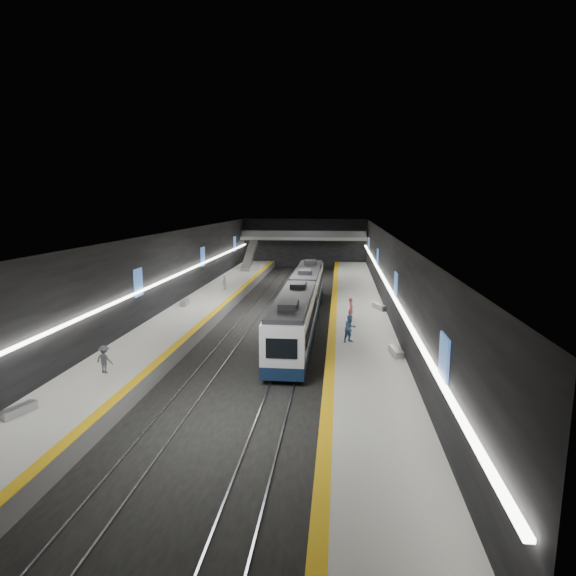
# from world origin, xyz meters

# --- Properties ---
(ground) EXTENTS (70.00, 70.00, 0.00)m
(ground) POSITION_xyz_m (0.00, 0.00, 0.00)
(ground) COLOR black
(ground) RESTS_ON ground
(ceiling) EXTENTS (20.00, 70.00, 0.04)m
(ceiling) POSITION_xyz_m (0.00, 0.00, 8.00)
(ceiling) COLOR beige
(ceiling) RESTS_ON wall_left
(wall_left) EXTENTS (0.04, 70.00, 8.00)m
(wall_left) POSITION_xyz_m (-10.00, 0.00, 4.00)
(wall_left) COLOR black
(wall_left) RESTS_ON ground
(wall_right) EXTENTS (0.04, 70.00, 8.00)m
(wall_right) POSITION_xyz_m (10.00, 0.00, 4.00)
(wall_right) COLOR black
(wall_right) RESTS_ON ground
(wall_back) EXTENTS (20.00, 0.04, 8.00)m
(wall_back) POSITION_xyz_m (0.00, 35.00, 4.00)
(wall_back) COLOR black
(wall_back) RESTS_ON ground
(wall_front) EXTENTS (20.00, 0.04, 8.00)m
(wall_front) POSITION_xyz_m (0.00, -35.00, 4.00)
(wall_front) COLOR black
(wall_front) RESTS_ON ground
(platform_left) EXTENTS (5.00, 70.00, 1.00)m
(platform_left) POSITION_xyz_m (-7.50, 0.00, 0.50)
(platform_left) COLOR slate
(platform_left) RESTS_ON ground
(tile_surface_left) EXTENTS (5.00, 70.00, 0.02)m
(tile_surface_left) POSITION_xyz_m (-7.50, 0.00, 1.01)
(tile_surface_left) COLOR #B3B4AE
(tile_surface_left) RESTS_ON platform_left
(tactile_strip_left) EXTENTS (0.60, 70.00, 0.02)m
(tactile_strip_left) POSITION_xyz_m (-5.30, 0.00, 1.02)
(tactile_strip_left) COLOR #E6AC0C
(tactile_strip_left) RESTS_ON platform_left
(platform_right) EXTENTS (5.00, 70.00, 1.00)m
(platform_right) POSITION_xyz_m (7.50, 0.00, 0.50)
(platform_right) COLOR slate
(platform_right) RESTS_ON ground
(tile_surface_right) EXTENTS (5.00, 70.00, 0.02)m
(tile_surface_right) POSITION_xyz_m (7.50, 0.00, 1.01)
(tile_surface_right) COLOR #B3B4AE
(tile_surface_right) RESTS_ON platform_right
(tactile_strip_right) EXTENTS (0.60, 70.00, 0.02)m
(tactile_strip_right) POSITION_xyz_m (5.30, 0.00, 1.02)
(tactile_strip_right) COLOR #E6AC0C
(tactile_strip_right) RESTS_ON platform_right
(rails) EXTENTS (6.52, 70.00, 0.12)m
(rails) POSITION_xyz_m (-0.00, 0.00, 0.06)
(rails) COLOR gray
(rails) RESTS_ON ground
(train) EXTENTS (2.69, 30.04, 3.60)m
(train) POSITION_xyz_m (2.50, -2.07, 2.20)
(train) COLOR #10223D
(train) RESTS_ON ground
(ad_posters) EXTENTS (19.94, 53.50, 2.20)m
(ad_posters) POSITION_xyz_m (-0.00, 1.00, 4.50)
(ad_posters) COLOR #3E6CBC
(ad_posters) RESTS_ON wall_left
(cove_light_left) EXTENTS (0.25, 68.60, 0.12)m
(cove_light_left) POSITION_xyz_m (-9.80, 0.00, 3.80)
(cove_light_left) COLOR white
(cove_light_left) RESTS_ON wall_left
(cove_light_right) EXTENTS (0.25, 68.60, 0.12)m
(cove_light_right) POSITION_xyz_m (9.80, 0.00, 3.80)
(cove_light_right) COLOR white
(cove_light_right) RESTS_ON wall_right
(mezzanine_bridge) EXTENTS (20.00, 3.00, 1.50)m
(mezzanine_bridge) POSITION_xyz_m (0.00, 32.93, 5.04)
(mezzanine_bridge) COLOR gray
(mezzanine_bridge) RESTS_ON wall_left
(escalator) EXTENTS (1.20, 7.50, 3.92)m
(escalator) POSITION_xyz_m (-7.50, 26.00, 2.90)
(escalator) COLOR #99999E
(escalator) RESTS_ON platform_left
(bench_left_near) EXTENTS (0.98, 1.75, 0.41)m
(bench_left_near) POSITION_xyz_m (-8.94, -24.21, 1.21)
(bench_left_near) COLOR #99999E
(bench_left_near) RESTS_ON platform_left
(bench_left_far) EXTENTS (0.69, 1.96, 0.47)m
(bench_left_far) POSITION_xyz_m (-8.91, -0.08, 1.24)
(bench_left_far) COLOR #99999E
(bench_left_far) RESTS_ON platform_left
(bench_right_near) EXTENTS (0.81, 1.93, 0.46)m
(bench_right_near) POSITION_xyz_m (9.50, -13.39, 1.23)
(bench_right_near) COLOR #99999E
(bench_right_near) RESTS_ON platform_right
(bench_right_far) EXTENTS (1.30, 2.06, 0.49)m
(bench_right_far) POSITION_xyz_m (9.50, 0.02, 1.24)
(bench_right_far) COLOR #99999E
(bench_right_far) RESTS_ON platform_right
(passenger_right_a) EXTENTS (0.47, 0.69, 1.83)m
(passenger_right_a) POSITION_xyz_m (6.78, -4.17, 1.91)
(passenger_right_a) COLOR #CF4D5C
(passenger_right_a) RESTS_ON platform_right
(passenger_right_b) EXTENTS (1.22, 1.18, 1.98)m
(passenger_right_b) POSITION_xyz_m (6.58, -10.83, 1.99)
(passenger_right_b) COLOR #486F9D
(passenger_right_b) RESTS_ON platform_right
(passenger_left_a) EXTENTS (0.55, 0.97, 1.56)m
(passenger_left_a) POSITION_xyz_m (-7.09, 8.61, 1.78)
(passenger_left_a) COLOR silver
(passenger_left_a) RESTS_ON platform_left
(passenger_left_b) EXTENTS (1.16, 0.82, 1.63)m
(passenger_left_b) POSITION_xyz_m (-7.58, -18.54, 1.82)
(passenger_left_b) COLOR #46474F
(passenger_left_b) RESTS_ON platform_left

